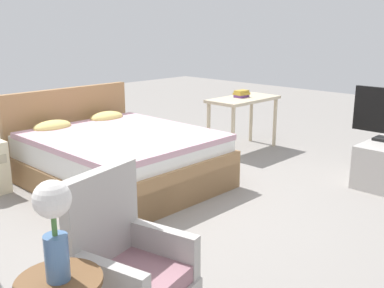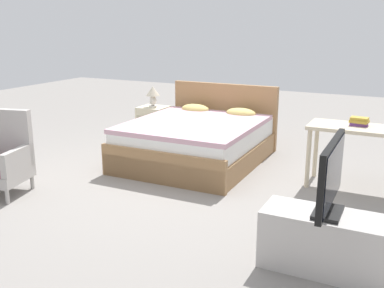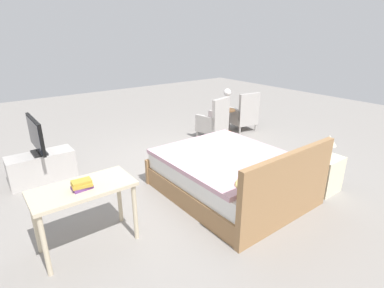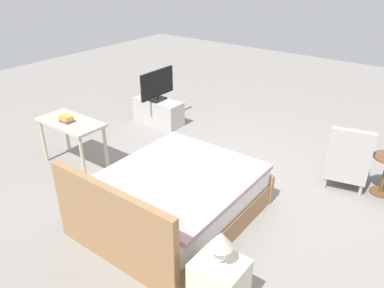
% 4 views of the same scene
% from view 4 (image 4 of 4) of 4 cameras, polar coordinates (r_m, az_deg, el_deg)
% --- Properties ---
extents(ground_plane, '(16.00, 16.00, 0.00)m').
position_cam_4_polar(ground_plane, '(5.38, 3.25, -5.78)').
color(ground_plane, gray).
extents(bed, '(1.67, 2.03, 0.96)m').
position_cam_4_polar(bed, '(4.51, -3.13, -8.37)').
color(bed, '#997047').
rests_on(bed, ground_plane).
extents(armchair_by_window_right, '(0.65, 0.65, 0.92)m').
position_cam_4_polar(armchair_by_window_right, '(5.53, 22.59, -2.53)').
color(armchair_by_window_right, '#ADA8A3').
rests_on(armchair_by_window_right, ground_plane).
extents(nightstand, '(0.44, 0.41, 0.54)m').
position_cam_4_polar(nightstand, '(3.57, 4.13, -20.68)').
color(nightstand, beige).
rests_on(nightstand, ground_plane).
extents(table_lamp, '(0.22, 0.22, 0.33)m').
position_cam_4_polar(table_lamp, '(3.23, 4.41, -14.85)').
color(table_lamp, silver).
rests_on(table_lamp, nightstand).
extents(tv_stand, '(0.96, 0.40, 0.46)m').
position_cam_4_polar(tv_stand, '(7.17, -5.13, 4.94)').
color(tv_stand, '#B7B2AD').
rests_on(tv_stand, ground_plane).
extents(tv_flatscreen, '(0.20, 0.85, 0.57)m').
position_cam_4_polar(tv_flatscreen, '(6.99, -5.32, 8.97)').
color(tv_flatscreen, black).
rests_on(tv_flatscreen, tv_stand).
extents(vanity_desk, '(1.04, 0.52, 0.73)m').
position_cam_4_polar(vanity_desk, '(5.80, -17.91, 2.37)').
color(vanity_desk, beige).
rests_on(vanity_desk, ground_plane).
extents(book_stack, '(0.21, 0.17, 0.10)m').
position_cam_4_polar(book_stack, '(5.73, -18.58, 3.65)').
color(book_stack, '#66387A').
rests_on(book_stack, vanity_desk).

